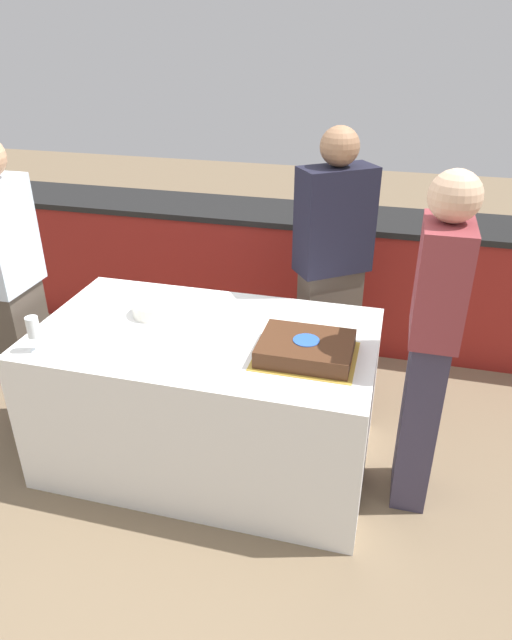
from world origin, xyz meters
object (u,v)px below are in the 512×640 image
wine_glass (33,328)px  person_seated_right (430,345)px  person_cutting_cake (331,272)px  person_seated_left (13,291)px  plate_stack (153,308)px  cake (306,349)px

wine_glass → person_seated_right: bearing=11.8°
wine_glass → person_seated_right: size_ratio=0.11×
person_cutting_cake → person_seated_left: person_seated_left is taller
plate_stack → person_seated_left: size_ratio=0.13×
plate_stack → wine_glass: size_ratio=1.25×
cake → person_seated_left: size_ratio=0.28×
wine_glass → person_cutting_cake: bearing=41.4°
person_seated_left → person_cutting_cake: bearing=-66.0°
plate_stack → cake: bearing=-14.4°
plate_stack → person_seated_right: (1.36, -0.11, 0.05)m
person_seated_right → person_cutting_cake: bearing=-142.5°
cake → person_seated_left: person_seated_left is taller
person_seated_left → person_seated_right: 2.09m
plate_stack → person_seated_right: bearing=-4.7°
plate_stack → person_cutting_cake: size_ratio=0.13×
person_seated_right → plate_stack: bearing=-94.7°
cake → person_cutting_cake: size_ratio=0.28×
person_cutting_cake → person_seated_right: person_cutting_cake is taller
cake → person_cutting_cake: (0.00, 0.79, 0.04)m
person_cutting_cake → plate_stack: bearing=-1.4°
plate_stack → person_seated_right: person_seated_right is taller
plate_stack → person_seated_left: 0.74m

